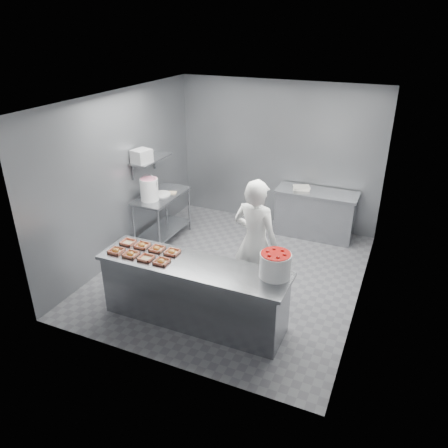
{
  "coord_description": "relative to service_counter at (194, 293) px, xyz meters",
  "views": [
    {
      "loc": [
        2.35,
        -5.68,
        3.81
      ],
      "look_at": [
        -0.06,
        -0.2,
        0.97
      ],
      "focal_mm": 35.0,
      "sensor_mm": 36.0,
      "label": 1
    }
  ],
  "objects": [
    {
      "name": "service_counter",
      "position": [
        0.0,
        0.0,
        0.0
      ],
      "size": [
        2.6,
        0.7,
        0.9
      ],
      "color": "slate",
      "rests_on": "ground"
    },
    {
      "name": "paper_stack",
      "position": [
        0.6,
        3.25,
        0.48
      ],
      "size": [
        0.34,
        0.29,
        0.06
      ],
      "primitive_type": "cube",
      "rotation": [
        0.0,
        0.0,
        0.25
      ],
      "color": "silver",
      "rests_on": "back_counter"
    },
    {
      "name": "rag",
      "position": [
        -1.51,
        2.11,
        0.46
      ],
      "size": [
        0.17,
        0.16,
        0.02
      ],
      "primitive_type": "cube",
      "rotation": [
        0.0,
        0.0,
        0.34
      ],
      "color": "#CCB28C",
      "rests_on": "prep_table"
    },
    {
      "name": "ceiling",
      "position": [
        0.0,
        1.35,
        2.35
      ],
      "size": [
        4.5,
        4.5,
        0.0
      ],
      "primitive_type": "plane",
      "rotation": [
        3.14,
        0.0,
        0.0
      ],
      "color": "white",
      "rests_on": "wall_back"
    },
    {
      "name": "wall_back",
      "position": [
        0.0,
        3.6,
        0.95
      ],
      "size": [
        4.0,
        0.04,
        2.8
      ],
      "primitive_type": "cube",
      "color": "slate",
      "rests_on": "ground"
    },
    {
      "name": "glaze_bucket",
      "position": [
        -1.71,
        1.66,
        0.65
      ],
      "size": [
        0.33,
        0.31,
        0.48
      ],
      "color": "white",
      "rests_on": "prep_table"
    },
    {
      "name": "appliance",
      "position": [
        -1.82,
        1.68,
        1.22
      ],
      "size": [
        0.33,
        0.35,
        0.23
      ],
      "primitive_type": "cube",
      "rotation": [
        0.0,
        0.0,
        -0.24
      ],
      "color": "gray",
      "rests_on": "wall_shelf"
    },
    {
      "name": "tray_3",
      "position": [
        -0.39,
        -0.14,
        0.47
      ],
      "size": [
        0.19,
        0.18,
        0.06
      ],
      "color": "tan",
      "rests_on": "service_counter"
    },
    {
      "name": "back_counter",
      "position": [
        0.9,
        3.25,
        -0.0
      ],
      "size": [
        1.5,
        0.6,
        0.9
      ],
      "color": "slate",
      "rests_on": "ground"
    },
    {
      "name": "strawberry_tub",
      "position": [
        1.07,
        0.15,
        0.62
      ],
      "size": [
        0.39,
        0.39,
        0.32
      ],
      "color": "white",
      "rests_on": "service_counter"
    },
    {
      "name": "tray_6",
      "position": [
        -0.63,
        0.14,
        0.47
      ],
      "size": [
        0.19,
        0.18,
        0.06
      ],
      "color": "tan",
      "rests_on": "service_counter"
    },
    {
      "name": "tray_0",
      "position": [
        -1.11,
        -0.14,
        0.47
      ],
      "size": [
        0.19,
        0.18,
        0.06
      ],
      "color": "tan",
      "rests_on": "service_counter"
    },
    {
      "name": "floor",
      "position": [
        0.0,
        1.35,
        -0.45
      ],
      "size": [
        4.5,
        4.5,
        0.0
      ],
      "primitive_type": "plane",
      "color": "#4C4C51",
      "rests_on": "ground"
    },
    {
      "name": "tray_5",
      "position": [
        -0.87,
        0.14,
        0.47
      ],
      "size": [
        0.19,
        0.18,
        0.06
      ],
      "color": "tan",
      "rests_on": "service_counter"
    },
    {
      "name": "bucket_lid",
      "position": [
        -1.65,
        1.96,
        0.46
      ],
      "size": [
        0.43,
        0.43,
        0.03
      ],
      "primitive_type": "cylinder",
      "rotation": [
        0.0,
        0.0,
        -0.42
      ],
      "color": "white",
      "rests_on": "prep_table"
    },
    {
      "name": "tray_2",
      "position": [
        -0.62,
        -0.14,
        0.47
      ],
      "size": [
        0.19,
        0.18,
        0.04
      ],
      "color": "tan",
      "rests_on": "service_counter"
    },
    {
      "name": "tray_4",
      "position": [
        -1.1,
        0.14,
        0.47
      ],
      "size": [
        0.19,
        0.18,
        0.04
      ],
      "color": "tan",
      "rests_on": "service_counter"
    },
    {
      "name": "wall_right",
      "position": [
        2.0,
        1.35,
        0.95
      ],
      "size": [
        0.04,
        4.5,
        2.8
      ],
      "primitive_type": "cube",
      "color": "slate",
      "rests_on": "ground"
    },
    {
      "name": "prep_table",
      "position": [
        -1.65,
        1.95,
        0.14
      ],
      "size": [
        0.6,
        1.2,
        0.9
      ],
      "color": "slate",
      "rests_on": "ground"
    },
    {
      "name": "tray_1",
      "position": [
        -0.87,
        -0.14,
        0.47
      ],
      "size": [
        0.19,
        0.18,
        0.06
      ],
      "color": "tan",
      "rests_on": "service_counter"
    },
    {
      "name": "wall_shelf",
      "position": [
        -1.82,
        1.95,
        1.1
      ],
      "size": [
        0.35,
        0.9,
        0.03
      ],
      "primitive_type": "cube",
      "color": "slate",
      "rests_on": "wall_left"
    },
    {
      "name": "wall_left",
      "position": [
        -2.0,
        1.35,
        0.95
      ],
      "size": [
        0.04,
        4.5,
        2.8
      ],
      "primitive_type": "cube",
      "color": "slate",
      "rests_on": "ground"
    },
    {
      "name": "tray_7",
      "position": [
        -0.39,
        0.14,
        0.47
      ],
      "size": [
        0.19,
        0.18,
        0.06
      ],
      "color": "tan",
      "rests_on": "service_counter"
    },
    {
      "name": "worker",
      "position": [
        0.56,
        0.84,
        0.48
      ],
      "size": [
        0.75,
        0.55,
        1.87
      ],
      "primitive_type": "imported",
      "rotation": [
        0.0,
        0.0,
        2.98
      ],
      "color": "white",
      "rests_on": "ground"
    }
  ]
}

